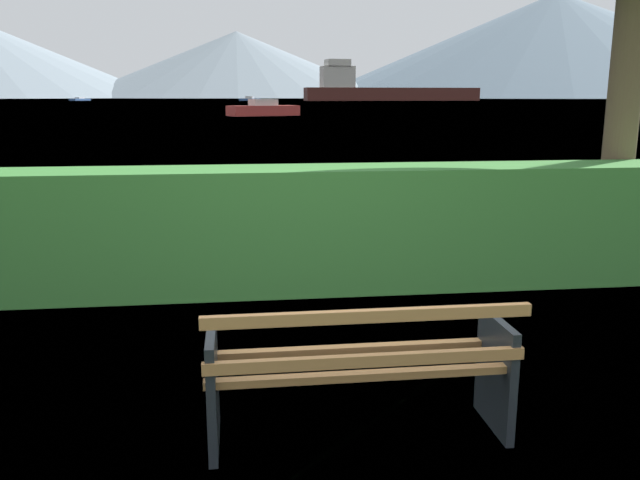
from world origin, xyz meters
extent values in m
plane|color=#567A38|center=(0.00, 0.00, 0.00)|extent=(1400.00, 1400.00, 0.00)
plane|color=#6B8EA3|center=(0.00, 307.31, 0.00)|extent=(620.00, 620.00, 0.00)
cube|color=#A0703F|center=(0.00, -0.19, 0.45)|extent=(1.73, 0.07, 0.04)
cube|color=#A0703F|center=(0.00, 0.00, 0.45)|extent=(1.73, 0.07, 0.04)
cube|color=#A0703F|center=(0.00, 0.19, 0.45)|extent=(1.73, 0.07, 0.04)
cube|color=#A0703F|center=(0.00, -0.27, 0.57)|extent=(1.73, 0.05, 0.06)
cube|color=#A0703F|center=(0.00, -0.31, 0.84)|extent=(1.73, 0.05, 0.06)
cube|color=#1E2328|center=(-0.83, -0.02, 0.34)|extent=(0.05, 0.51, 0.68)
cube|color=#1E2328|center=(0.83, -0.02, 0.34)|extent=(0.05, 0.51, 0.68)
cube|color=#387A33|center=(0.00, 3.02, 0.62)|extent=(12.94, 0.80, 1.24)
cylinder|color=brown|center=(3.69, 3.59, 1.78)|extent=(0.36, 0.36, 3.56)
cube|color=#471E19|center=(56.59, 238.70, 2.35)|extent=(65.92, 12.67, 4.70)
cube|color=beige|center=(35.68, 237.31, 8.46)|extent=(12.26, 8.26, 7.52)
cube|color=beige|center=(35.68, 237.31, 13.40)|extent=(8.79, 8.85, 2.35)
cube|color=#B2332D|center=(1.85, 61.30, 0.49)|extent=(7.25, 4.90, 0.97)
cube|color=beige|center=(1.85, 61.30, 1.28)|extent=(2.93, 2.49, 0.62)
cube|color=#335693|center=(-58.74, 253.56, 0.38)|extent=(6.47, 9.16, 0.75)
cube|color=silver|center=(-58.74, 253.56, 1.01)|extent=(3.23, 3.74, 0.52)
cube|color=#335693|center=(3.95, 240.63, 0.40)|extent=(8.01, 6.77, 0.79)
cube|color=silver|center=(3.95, 240.63, 1.20)|extent=(3.37, 3.11, 0.82)
cone|color=gray|center=(0.00, 560.16, 26.72)|extent=(264.61, 264.61, 53.44)
cone|color=slate|center=(271.42, 551.23, 43.67)|extent=(421.65, 421.65, 87.34)
camera|label=1|loc=(-0.65, -3.45, 1.95)|focal=36.61mm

